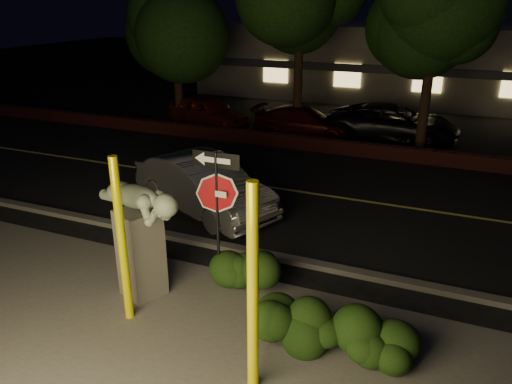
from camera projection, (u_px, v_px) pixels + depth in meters
ground at (336, 164)px, 17.30m from camera, size 90.00×90.00×0.00m
patio at (162, 365)px, 7.85m from camera, size 14.00×6.00×0.02m
road at (311, 193)px, 14.72m from camera, size 80.00×8.00×0.01m
lane_marking at (311, 193)px, 14.72m from camera, size 80.00×0.12×0.00m
curb at (257, 253)px, 11.18m from camera, size 80.00×0.25×0.12m
brick_wall at (345, 148)px, 18.33m from camera, size 40.00×0.35×0.50m
parking_lot at (373, 121)px, 23.31m from camera, size 40.00×12.00×0.01m
building at (401, 59)px, 29.44m from camera, size 22.00×10.20×4.00m
yellow_pole_left at (122, 242)px, 8.49m from camera, size 0.15×0.15×3.06m
yellow_pole_right at (253, 293)px, 6.82m from camera, size 0.16×0.16×3.28m
signpost at (217, 194)px, 9.32m from camera, size 0.95×0.07×2.80m
sculpture at (139, 227)px, 9.21m from camera, size 2.16×1.35×2.37m
hedge_center at (241, 267)px, 9.81m from camera, size 1.93×1.34×0.92m
hedge_right at (300, 317)px, 8.17m from camera, size 1.74×1.16×1.05m
hedge_far_right at (371, 335)px, 7.83m from camera, size 1.37×0.88×0.93m
silver_sedan at (203, 185)px, 13.30m from camera, size 4.76×3.34×1.49m
parked_car_red at (208, 112)px, 22.02m from camera, size 4.37×2.88×1.38m
parked_car_darkred at (304, 122)px, 20.53m from camera, size 4.31×1.95×1.23m
parked_car_dark at (392, 123)px, 19.94m from camera, size 5.21×2.44×1.44m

